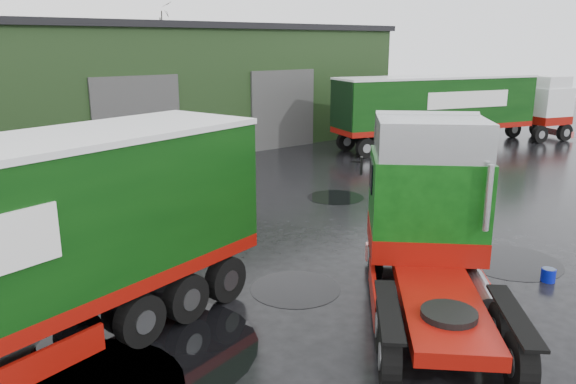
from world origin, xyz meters
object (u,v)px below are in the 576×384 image
at_px(tree_back_b, 148,65).
at_px(warehouse, 87,87).
at_px(lorry_right, 435,112).
at_px(hero_tractor, 439,229).
at_px(wash_bucket, 548,275).

bearing_deg(tree_back_b, warehouse, -128.66).
height_order(lorry_right, tree_back_b, tree_back_b).
distance_m(hero_tractor, tree_back_b, 34.37).
distance_m(warehouse, tree_back_b, 12.82).
height_order(hero_tractor, lorry_right, hero_tractor).
xyz_separation_m(warehouse, hero_tractor, (-1.43, -23.00, -1.21)).
height_order(warehouse, lorry_right, warehouse).
relative_size(lorry_right, wash_bucket, 43.55).
distance_m(warehouse, hero_tractor, 23.08).
xyz_separation_m(hero_tractor, lorry_right, (15.58, 12.00, -0.07)).
bearing_deg(hero_tractor, tree_back_b, 117.91).
xyz_separation_m(wash_bucket, tree_back_b, (5.70, 33.42, 3.60)).
height_order(wash_bucket, tree_back_b, tree_back_b).
bearing_deg(hero_tractor, wash_bucket, 37.39).
distance_m(warehouse, wash_bucket, 23.73).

